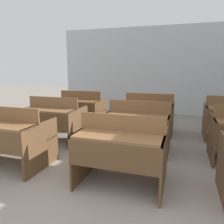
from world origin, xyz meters
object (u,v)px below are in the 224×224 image
at_px(bench_third_center, 149,113).
at_px(bench_front_left, 9,136).
at_px(bench_front_center, 121,150).
at_px(bench_second_left, 54,119).
at_px(bench_third_left, 81,109).
at_px(bench_second_center, 138,126).

bearing_deg(bench_third_center, bench_front_left, -125.88).
bearing_deg(bench_front_center, bench_third_center, 90.33).
bearing_deg(bench_third_center, bench_front_center, -89.67).
bearing_deg(bench_front_center, bench_second_left, 145.68).
xyz_separation_m(bench_front_center, bench_third_left, (-1.77, 2.46, 0.00)).
height_order(bench_front_center, bench_third_center, same).
relative_size(bench_second_center, bench_third_center, 1.00).
xyz_separation_m(bench_second_left, bench_third_center, (1.75, 1.24, 0.00)).
distance_m(bench_front_center, bench_third_left, 3.03).
distance_m(bench_third_left, bench_third_center, 1.76).
xyz_separation_m(bench_front_center, bench_third_center, (-0.01, 2.44, 0.00)).
height_order(bench_front_left, bench_third_left, same).
height_order(bench_second_left, bench_third_left, same).
xyz_separation_m(bench_front_left, bench_third_left, (0.01, 2.45, 0.00)).
height_order(bench_third_left, bench_third_center, same).
height_order(bench_front_left, bench_front_center, same).
xyz_separation_m(bench_second_left, bench_second_center, (1.75, 0.03, 0.00)).
bearing_deg(bench_front_left, bench_second_center, 34.89).
bearing_deg(bench_third_center, bench_second_left, -144.80).
bearing_deg(bench_front_left, bench_third_center, 54.12).
distance_m(bench_front_center, bench_third_center, 2.44).
bearing_deg(bench_third_left, bench_second_left, -89.92).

